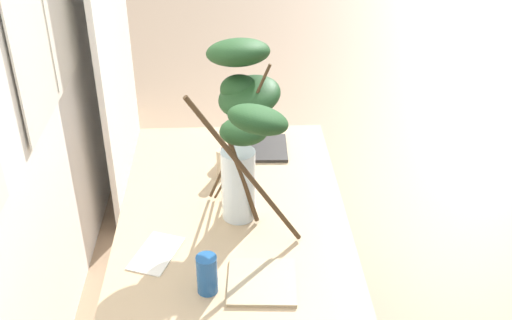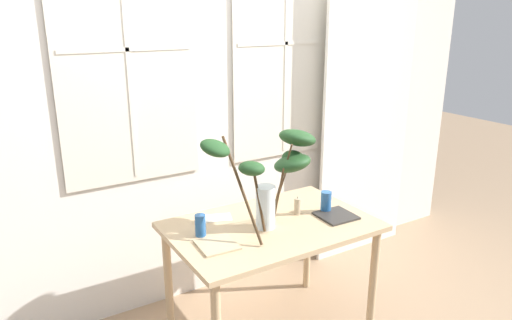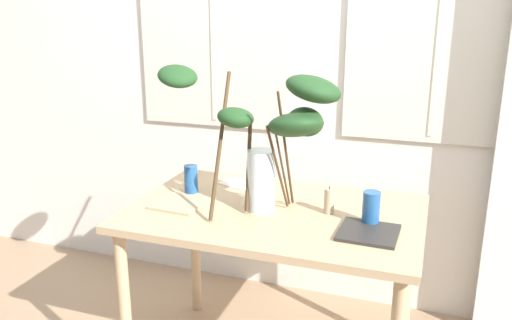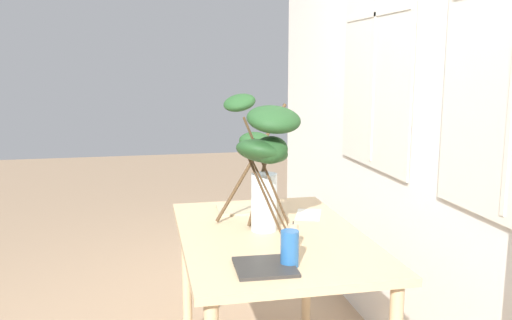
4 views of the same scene
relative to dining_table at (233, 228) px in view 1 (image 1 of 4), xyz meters
The scene contains 9 objects.
curtain_sheer_side 1.53m from the dining_table, 24.62° to the left, with size 0.91×0.03×2.28m, color white.
dining_table is the anchor object (origin of this frame).
vase_with_branches 0.46m from the dining_table, 82.31° to the right, with size 0.76×0.35×0.62m.
drinking_glass_blue_left 0.46m from the dining_table, 169.40° to the left, with size 0.06×0.06×0.13m, color #235693.
drinking_glass_blue_right 0.43m from the dining_table, ahead, with size 0.07×0.07×0.13m, color #235693.
plate_square_left 0.42m from the dining_table, 168.49° to the right, with size 0.20×0.20×0.01m, color tan.
plate_square_right 0.43m from the dining_table, 16.53° to the right, with size 0.22×0.22×0.01m, color #2D2B28.
napkin_folded 0.36m from the dining_table, 135.25° to the left, with size 0.20×0.12×0.00m, color silver.
pillar_candle 0.27m from the dining_table, ahead, with size 0.04×0.04×0.12m.
Camera 1 is at (-1.79, -0.00, 2.05)m, focal length 43.31 mm.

